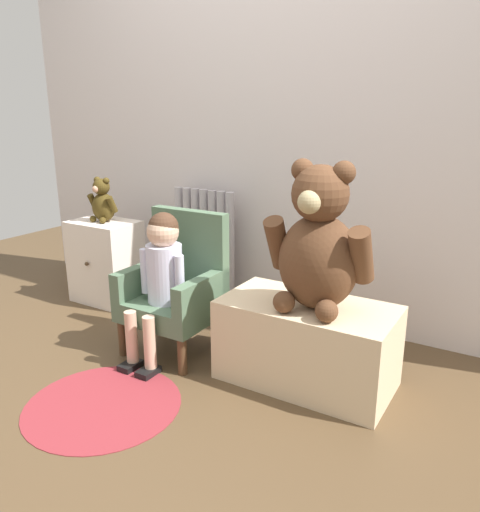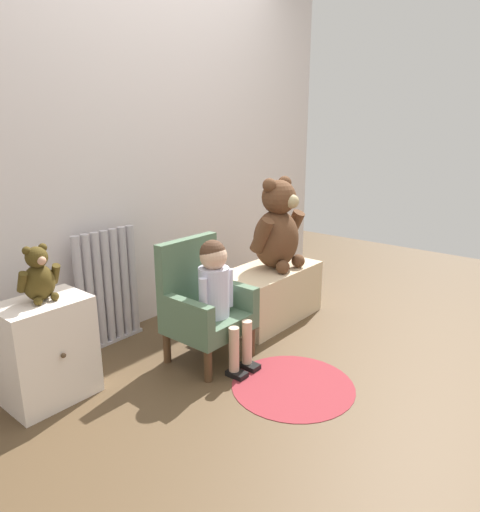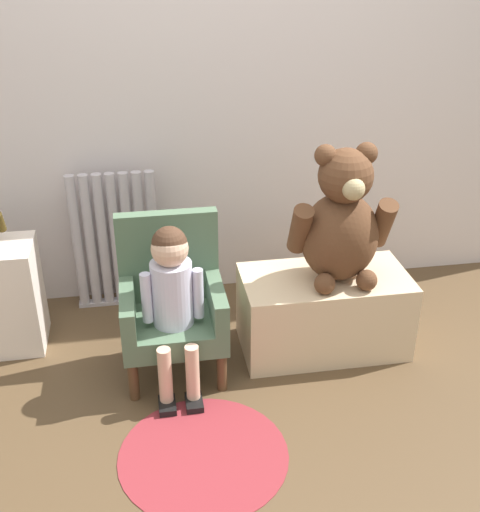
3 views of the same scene
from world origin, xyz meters
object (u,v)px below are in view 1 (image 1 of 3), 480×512
radiator (205,248)px  large_teddy_bear (318,246)px  low_bench (307,343)px  child_armchair (177,287)px  small_dresser (106,261)px  child_figure (161,266)px  small_teddy_bear (103,202)px  floor_rug (103,405)px

radiator → large_teddy_bear: large_teddy_bear is taller
low_bench → child_armchair: bearing=-177.7°
large_teddy_bear → low_bench: bearing=152.8°
small_dresser → low_bench: bearing=-9.9°
child_figure → small_teddy_bear: 0.89m
child_figure → low_bench: (0.69, 0.14, -0.28)m
floor_rug → child_figure: bearing=97.3°
small_dresser → child_figure: size_ratio=0.72×
child_figure → floor_rug: bearing=-82.7°
radiator → floor_rug: size_ratio=1.12×
large_teddy_bear → floor_rug: size_ratio=0.96×
radiator → low_bench: size_ratio=0.95×
radiator → small_teddy_bear: small_teddy_bear is taller
child_armchair → child_figure: bearing=-90.0°
child_armchair → child_figure: (-0.00, -0.11, 0.14)m
small_dresser → floor_rug: bearing=-45.7°
child_figure → large_teddy_bear: bearing=9.1°
radiator → low_bench: bearing=-30.3°
child_figure → small_teddy_bear: small_teddy_bear is taller
low_bench → floor_rug: size_ratio=1.17×
floor_rug → small_teddy_bear: bearing=133.9°
child_figure → floor_rug: (0.06, -0.47, -0.46)m
small_dresser → child_armchair: child_armchair is taller
low_bench → small_dresser: bearing=170.1°
child_armchair → low_bench: (0.69, 0.03, -0.14)m
radiator → child_figure: bearing=-70.9°
low_bench → radiator: bearing=149.7°
child_figure → large_teddy_bear: (0.73, 0.12, 0.18)m
small_teddy_bear → radiator: bearing=27.1°
floor_rug → child_armchair: bearing=95.9°
small_dresser → low_bench: small_dresser is taller
child_armchair → floor_rug: 0.67m
radiator → low_bench: 1.08m
low_bench → large_teddy_bear: large_teddy_bear is taller
child_armchair → low_bench: 0.70m
child_figure → low_bench: child_figure is taller
small_dresser → floor_rug: 1.24m
small_dresser → large_teddy_bear: 1.59m
child_armchair → large_teddy_bear: size_ratio=1.13×
small_teddy_bear → large_teddy_bear: bearing=-10.6°
child_figure → small_teddy_bear: bearing=152.8°
low_bench → small_teddy_bear: small_teddy_bear is taller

